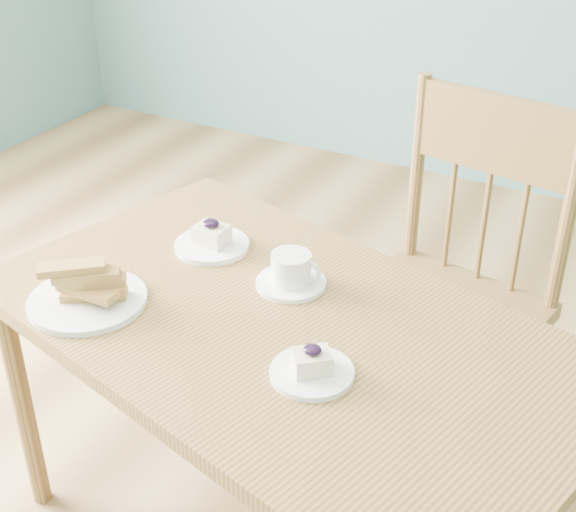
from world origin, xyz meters
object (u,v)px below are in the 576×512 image
(biscotti_plate, at_px, (86,291))
(coffee_cup, at_px, (292,272))
(dining_chair, at_px, (449,294))
(cheesecake_plate_near, at_px, (312,368))
(cheesecake_plate_far, at_px, (212,241))
(dining_table, at_px, (283,349))

(biscotti_plate, bearing_deg, coffee_cup, 37.94)
(dining_chair, relative_size, cheesecake_plate_near, 6.42)
(cheesecake_plate_near, relative_size, coffee_cup, 1.02)
(cheesecake_plate_near, bearing_deg, biscotti_plate, -178.81)
(cheesecake_plate_far, distance_m, coffee_cup, 0.25)
(cheesecake_plate_far, height_order, biscotti_plate, biscotti_plate)
(cheesecake_plate_near, bearing_deg, coffee_cup, 125.11)
(dining_chair, bearing_deg, coffee_cup, -111.19)
(cheesecake_plate_far, height_order, coffee_cup, coffee_cup)
(cheesecake_plate_far, bearing_deg, biscotti_plate, -107.12)
(biscotti_plate, bearing_deg, cheesecake_plate_far, 72.88)
(coffee_cup, bearing_deg, cheesecake_plate_near, -60.99)
(dining_chair, relative_size, cheesecake_plate_far, 5.73)
(coffee_cup, distance_m, biscotti_plate, 0.43)
(dining_table, relative_size, dining_chair, 1.41)
(dining_table, bearing_deg, cheesecake_plate_near, -28.98)
(dining_chair, height_order, coffee_cup, dining_chair)
(coffee_cup, xyz_separation_m, biscotti_plate, (-0.34, -0.26, -0.00))
(dining_table, relative_size, coffee_cup, 9.24)
(dining_table, xyz_separation_m, dining_chair, (0.19, 0.52, -0.10))
(dining_table, distance_m, cheesecake_plate_far, 0.36)
(cheesecake_plate_near, bearing_deg, dining_chair, 84.42)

